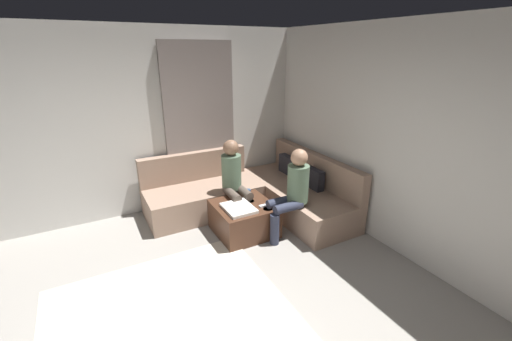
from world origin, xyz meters
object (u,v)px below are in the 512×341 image
sectional_couch (256,193)px  person_on_couch_side (234,179)px  ottoman (244,218)px  game_remote (264,205)px  coffee_mug (248,193)px  person_on_couch_back (292,190)px

sectional_couch → person_on_couch_side: bearing=-71.0°
ottoman → game_remote: bearing=50.7°
coffee_mug → person_on_couch_back: size_ratio=0.08×
coffee_mug → person_on_couch_back: (0.58, 0.34, 0.19)m
sectional_couch → person_on_couch_side: size_ratio=2.12×
person_on_couch_side → ottoman: bearing=84.1°
sectional_couch → person_on_couch_back: bearing=3.7°
person_on_couch_back → person_on_couch_side: size_ratio=1.00×
coffee_mug → person_on_couch_side: bearing=-133.9°
sectional_couch → coffee_mug: 0.45m
person_on_couch_side → coffee_mug: bearing=136.1°
sectional_couch → coffee_mug: (0.29, -0.29, 0.19)m
person_on_couch_side → game_remote: bearing=108.8°
sectional_couch → ottoman: (0.51, -0.47, -0.07)m
ottoman → person_on_couch_side: 0.57m
ottoman → game_remote: size_ratio=5.07×
person_on_couch_back → person_on_couch_side: 0.86m
game_remote → sectional_couch: bearing=160.2°
ottoman → person_on_couch_back: 0.77m
ottoman → person_on_couch_side: (-0.36, 0.04, 0.45)m
game_remote → person_on_couch_side: (-0.54, -0.18, 0.23)m
sectional_couch → person_on_couch_side: 0.59m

